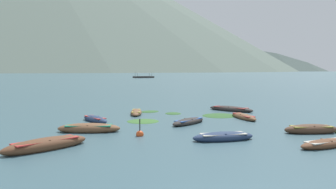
# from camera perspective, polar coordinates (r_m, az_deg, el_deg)

# --- Properties ---
(ground_plane) EXTENTS (6000.00, 6000.00, 0.00)m
(ground_plane) POSITION_cam_1_polar(r_m,az_deg,el_deg) (1506.19, -6.93, 3.95)
(ground_plane) COLOR #385660
(mountain_2) EXTENTS (979.49, 979.49, 339.68)m
(mountain_2) POSITION_cam_1_polar(r_m,az_deg,el_deg) (1420.89, 7.92, 10.79)
(mountain_2) COLOR #4C5B56
(mountain_2) RESTS_ON ground
(rowboat_0) EXTENTS (3.62, 3.90, 0.52)m
(rowboat_0) POSITION_cam_1_polar(r_m,az_deg,el_deg) (29.67, 10.52, -2.41)
(rowboat_0) COLOR #2D2826
(rowboat_0) RESTS_ON ground
(rowboat_1) EXTENTS (2.95, 3.00, 0.47)m
(rowboat_1) POSITION_cam_1_polar(r_m,az_deg,el_deg) (22.18, 3.46, -4.58)
(rowboat_1) COLOR #2D2826
(rowboat_1) RESTS_ON ground
(rowboat_2) EXTENTS (2.29, 3.07, 0.49)m
(rowboat_2) POSITION_cam_1_polar(r_m,az_deg,el_deg) (23.71, -12.17, -4.09)
(rowboat_2) COLOR navy
(rowboat_2) RESTS_ON ground
(rowboat_3) EXTENTS (3.13, 1.13, 0.62)m
(rowboat_3) POSITION_cam_1_polar(r_m,az_deg,el_deg) (20.62, 22.97, -5.44)
(rowboat_3) COLOR #4C3323
(rowboat_3) RESTS_ON ground
(rowboat_4) EXTENTS (3.76, 3.42, 0.65)m
(rowboat_4) POSITION_cam_1_polar(r_m,az_deg,el_deg) (16.10, -19.83, -7.95)
(rowboat_4) COLOR brown
(rowboat_4) RESTS_ON ground
(rowboat_5) EXTENTS (1.08, 3.53, 0.46)m
(rowboat_5) POSITION_cam_1_polar(r_m,az_deg,el_deg) (27.12, -5.38, -3.01)
(rowboat_5) COLOR brown
(rowboat_5) RESTS_ON ground
(rowboat_6) EXTENTS (3.30, 1.43, 0.53)m
(rowboat_6) POSITION_cam_1_polar(r_m,az_deg,el_deg) (17.30, 9.28, -7.06)
(rowboat_6) COLOR navy
(rowboat_6) RESTS_ON ground
(rowboat_7) EXTENTS (1.26, 3.46, 0.46)m
(rowboat_7) POSITION_cam_1_polar(r_m,az_deg,el_deg) (25.10, 12.61, -3.67)
(rowboat_7) COLOR brown
(rowboat_7) RESTS_ON ground
(rowboat_8) EXTENTS (3.24, 1.84, 0.45)m
(rowboat_8) POSITION_cam_1_polar(r_m,az_deg,el_deg) (17.22, 25.12, -7.52)
(rowboat_8) COLOR brown
(rowboat_8) RESTS_ON ground
(rowboat_9) EXTENTS (3.65, 1.56, 0.62)m
(rowboat_9) POSITION_cam_1_polar(r_m,az_deg,el_deg) (19.88, -13.16, -5.57)
(rowboat_9) COLOR brown
(rowboat_9) RESTS_ON ground
(ferry_0) EXTENTS (9.97, 6.68, 2.54)m
(ferry_0) POSITION_cam_1_polar(r_m,az_deg,el_deg) (156.12, -4.15, 2.98)
(ferry_0) COLOR #2D2826
(ferry_0) RESTS_ON ground
(mooring_buoy) EXTENTS (0.41, 0.41, 1.04)m
(mooring_buoy) POSITION_cam_1_polar(r_m,az_deg,el_deg) (18.22, -4.76, -6.66)
(mooring_buoy) COLOR #DB4C1E
(mooring_buoy) RESTS_ON ground
(weed_patch_0) EXTENTS (3.80, 3.89, 0.14)m
(weed_patch_0) POSITION_cam_1_polar(r_m,az_deg,el_deg) (26.41, 8.70, -3.55)
(weed_patch_0) COLOR #2D5628
(weed_patch_0) RESTS_ON ground
(weed_patch_1) EXTENTS (2.21, 2.34, 0.14)m
(weed_patch_1) POSITION_cam_1_polar(r_m,az_deg,el_deg) (23.30, -4.23, -4.54)
(weed_patch_1) COLOR #38662D
(weed_patch_1) RESTS_ON ground
(weed_patch_2) EXTENTS (2.23, 2.21, 0.14)m
(weed_patch_2) POSITION_cam_1_polar(r_m,az_deg,el_deg) (28.60, -3.12, -2.92)
(weed_patch_2) COLOR #2D5628
(weed_patch_2) RESTS_ON ground
(weed_patch_4) EXTENTS (1.34, 1.59, 0.14)m
(weed_patch_4) POSITION_cam_1_polar(r_m,az_deg,el_deg) (27.35, 0.86, -3.24)
(weed_patch_4) COLOR #2D5628
(weed_patch_4) RESTS_ON ground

